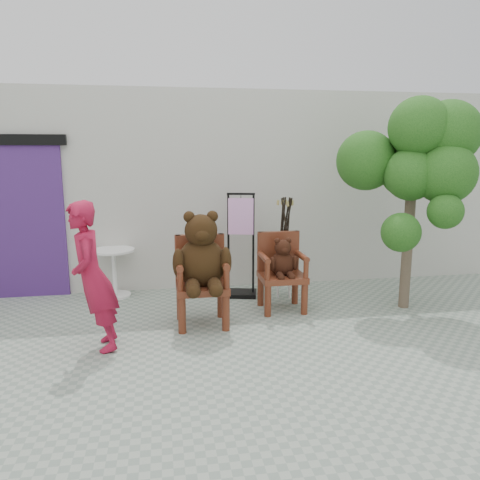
{
  "coord_description": "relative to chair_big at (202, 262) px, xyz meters",
  "views": [
    {
      "loc": [
        -1.02,
        -4.45,
        2.12
      ],
      "look_at": [
        -0.01,
        1.49,
        0.95
      ],
      "focal_mm": 35.0,
      "sensor_mm": 36.0,
      "label": 1
    }
  ],
  "objects": [
    {
      "name": "person",
      "position": [
        -1.19,
        -0.53,
        0.01
      ],
      "size": [
        0.47,
        0.63,
        1.6
      ],
      "primitive_type": "imported",
      "rotation": [
        0.0,
        0.0,
        -1.42
      ],
      "color": "maroon",
      "rests_on": "ground"
    },
    {
      "name": "tree",
      "position": [
        2.83,
        0.2,
        1.23
      ],
      "size": [
        1.69,
        1.48,
        2.78
      ],
      "rotation": [
        0.0,
        0.0,
        0.29
      ],
      "color": "#483A2B",
      "rests_on": "ground"
    },
    {
      "name": "ground_plane",
      "position": [
        0.56,
        -1.01,
        -0.79
      ],
      "size": [
        60.0,
        60.0,
        0.0
      ],
      "primitive_type": "plane",
      "color": "gray",
      "rests_on": "ground"
    },
    {
      "name": "back_wall",
      "position": [
        0.56,
        2.09,
        0.71
      ],
      "size": [
        9.0,
        1.0,
        3.0
      ],
      "primitive_type": "cube",
      "color": "beige",
      "rests_on": "ground"
    },
    {
      "name": "stool_bucket",
      "position": [
        1.27,
        0.92,
        -0.14
      ],
      "size": [
        0.32,
        0.32,
        1.45
      ],
      "rotation": [
        0.0,
        0.0,
        -0.23
      ],
      "color": "white",
      "rests_on": "ground"
    },
    {
      "name": "chair_small",
      "position": [
        1.1,
        0.41,
        -0.18
      ],
      "size": [
        0.59,
        0.54,
        1.03
      ],
      "color": "#4F2011",
      "rests_on": "ground"
    },
    {
      "name": "display_stand",
      "position": [
        0.66,
        1.06,
        -0.2
      ],
      "size": [
        0.52,
        0.44,
        1.51
      ],
      "rotation": [
        0.0,
        0.0,
        -0.23
      ],
      "color": "black",
      "rests_on": "ground"
    },
    {
      "name": "cafe_table",
      "position": [
        -1.16,
        1.34,
        -0.35
      ],
      "size": [
        0.6,
        0.6,
        0.7
      ],
      "rotation": [
        0.0,
        0.0,
        0.43
      ],
      "color": "white",
      "rests_on": "ground"
    },
    {
      "name": "chair_big",
      "position": [
        0.0,
        0.0,
        0.0
      ],
      "size": [
        0.7,
        0.74,
        1.41
      ],
      "color": "#4F2011",
      "rests_on": "ground"
    },
    {
      "name": "doorway",
      "position": [
        -2.44,
        1.57,
        0.38
      ],
      "size": [
        1.4,
        0.11,
        2.33
      ],
      "color": "#47236B",
      "rests_on": "ground"
    }
  ]
}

